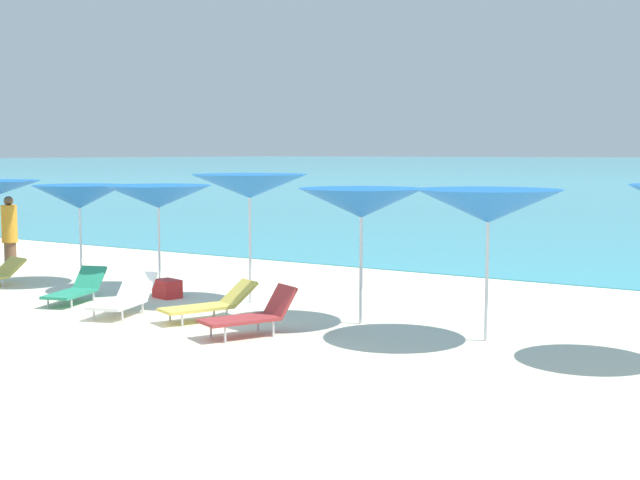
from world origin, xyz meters
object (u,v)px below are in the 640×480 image
object	(u,v)px
umbrella_2	(79,197)
umbrella_4	(250,186)
lounge_chair_1	(210,303)
cooler_box	(167,289)
umbrella_6	(488,206)
lounge_chair_4	(124,298)
umbrella_5	(361,203)
beachgoer_1	(10,232)
umbrella_3	(158,197)
lounge_chair_5	(252,314)
lounge_chair_2	(76,289)

from	to	relation	value
umbrella_2	umbrella_4	distance (m)	4.30
umbrella_2	lounge_chair_1	world-z (taller)	umbrella_2
lounge_chair_1	cooler_box	distance (m)	2.41
cooler_box	umbrella_6	bearing A→B (deg)	12.90
lounge_chair_4	umbrella_5	bearing A→B (deg)	3.98
umbrella_4	umbrella_5	distance (m)	2.69
lounge_chair_4	beachgoer_1	world-z (taller)	beachgoer_1
umbrella_3	umbrella_6	world-z (taller)	umbrella_6
umbrella_5	lounge_chair_5	distance (m)	2.47
umbrella_4	cooler_box	xyz separation A→B (m)	(-1.63, -0.41, -1.92)
beachgoer_1	umbrella_6	bearing A→B (deg)	3.52
lounge_chair_4	lounge_chair_5	xyz separation A→B (m)	(2.82, -0.19, 0.04)
umbrella_5	cooler_box	size ratio (longest dim) A/B	4.28
umbrella_2	umbrella_5	size ratio (longest dim) A/B	0.96
umbrella_3	lounge_chair_1	xyz separation A→B (m)	(2.80, -1.80, -1.57)
umbrella_2	lounge_chair_4	size ratio (longest dim) A/B	1.32
umbrella_6	beachgoer_1	xyz separation A→B (m)	(-11.97, 1.07, -1.04)
umbrella_5	umbrella_6	bearing A→B (deg)	-2.88
umbrella_5	lounge_chair_1	bearing A→B (deg)	-153.59
lounge_chair_4	cooler_box	world-z (taller)	lounge_chair_4
umbrella_2	lounge_chair_2	distance (m)	2.75
umbrella_5	lounge_chair_5	size ratio (longest dim) A/B	1.42
umbrella_3	cooler_box	world-z (taller)	umbrella_3
umbrella_2	cooler_box	xyz separation A→B (m)	(2.66, -0.31, -1.62)
umbrella_4	lounge_chair_1	bearing A→B (deg)	-74.90
umbrella_2	umbrella_6	size ratio (longest dim) A/B	0.91
umbrella_2	umbrella_4	xyz separation A→B (m)	(4.29, 0.10, 0.30)
umbrella_2	umbrella_6	xyz separation A→B (m)	(9.06, -0.57, 0.14)
umbrella_6	cooler_box	xyz separation A→B (m)	(-6.40, 0.26, -1.77)
lounge_chair_2	umbrella_6	bearing A→B (deg)	-10.95
lounge_chair_2	lounge_chair_4	world-z (taller)	lounge_chair_4
umbrella_5	umbrella_2	bearing A→B (deg)	176.21
lounge_chair_4	beachgoer_1	bearing A→B (deg)	140.41
umbrella_6	lounge_chair_5	world-z (taller)	umbrella_6
umbrella_5	lounge_chair_4	bearing A→B (deg)	-158.19
umbrella_2	lounge_chair_2	bearing A→B (deg)	-44.08
lounge_chair_5	beachgoer_1	size ratio (longest dim) A/B	0.88
umbrella_3	umbrella_5	world-z (taller)	umbrella_5
lounge_chair_4	umbrella_6	bearing A→B (deg)	-4.61
umbrella_3	beachgoer_1	xyz separation A→B (m)	(-4.84, 0.24, -0.94)
umbrella_5	umbrella_6	world-z (taller)	umbrella_6
lounge_chair_4	lounge_chair_2	bearing A→B (deg)	149.33
lounge_chair_4	beachgoer_1	distance (m)	6.62
umbrella_4	lounge_chair_4	bearing A→B (deg)	-117.83
umbrella_3	lounge_chair_4	distance (m)	2.98
beachgoer_1	umbrella_5	bearing A→B (deg)	3.04
lounge_chair_4	umbrella_4	bearing A→B (deg)	44.34
umbrella_4	umbrella_5	xyz separation A→B (m)	(2.63, -0.56, -0.19)
umbrella_5	lounge_chair_1	world-z (taller)	umbrella_5
umbrella_2	beachgoer_1	world-z (taller)	umbrella_2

